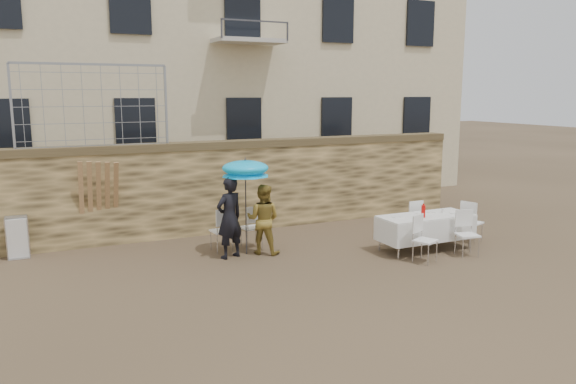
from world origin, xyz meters
name	(u,v)px	position (x,y,z in m)	size (l,w,h in m)	color
ground	(321,295)	(0.00, 0.00, 0.00)	(80.00, 80.00, 0.00)	brown
stone_wall	(226,187)	(0.00, 5.00, 1.10)	(13.00, 0.50, 2.20)	olive
chain_link_fence	(93,106)	(-3.00, 5.00, 3.10)	(3.20, 0.06, 1.80)	gray
man_suit	(229,218)	(-0.68, 2.74, 0.86)	(0.62, 0.41, 1.71)	black
woman_dress	(263,219)	(0.07, 2.74, 0.75)	(0.73, 0.57, 1.50)	gold
umbrella	(245,171)	(-0.28, 2.84, 1.79)	(1.02, 1.02, 1.90)	#3F3F44
couple_chair_left	(222,229)	(-0.68, 3.29, 0.48)	(0.48, 0.48, 0.96)	white
couple_chair_right	(252,226)	(0.02, 3.29, 0.48)	(0.48, 0.48, 0.96)	white
banquet_table	(426,217)	(3.40, 1.53, 0.73)	(2.10, 0.85, 0.78)	silver
soda_bottle	(423,211)	(3.20, 1.38, 0.91)	(0.09, 0.09, 0.26)	red
table_chair_front_left	(425,239)	(2.80, 0.78, 0.48)	(0.48, 0.48, 0.96)	white
table_chair_front_right	(467,234)	(3.90, 0.78, 0.48)	(0.48, 0.48, 0.96)	white
table_chair_back	(410,220)	(3.60, 2.33, 0.48)	(0.48, 0.48, 0.96)	white
table_chair_side	(472,221)	(4.80, 1.63, 0.48)	(0.48, 0.48, 0.96)	white
chair_stack_right	(18,236)	(-4.68, 4.64, 0.46)	(0.46, 0.40, 0.92)	white
wood_planks	(96,203)	(-3.08, 4.71, 1.00)	(0.70, 0.20, 2.00)	#A37749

